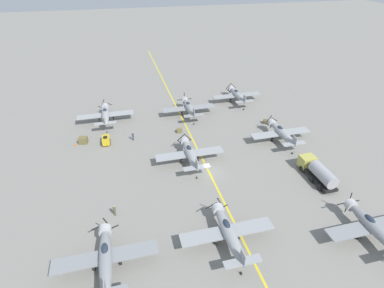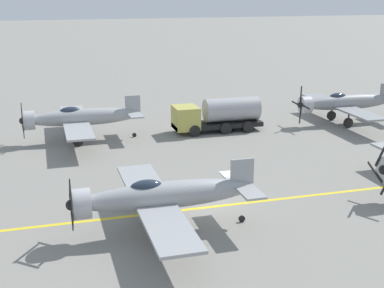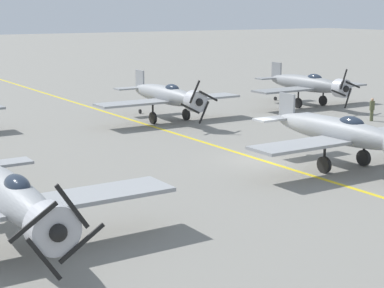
{
  "view_description": "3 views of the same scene",
  "coord_description": "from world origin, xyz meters",
  "px_view_note": "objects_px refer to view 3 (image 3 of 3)",
  "views": [
    {
      "loc": [
        -12.79,
        -37.87,
        30.77
      ],
      "look_at": [
        -1.63,
        5.7,
        2.7
      ],
      "focal_mm": 28.0,
      "sensor_mm": 36.0,
      "label": 1
    },
    {
      "loc": [
        -27.72,
        9.45,
        12.41
      ],
      "look_at": [
        2.04,
        0.91,
        3.34
      ],
      "focal_mm": 50.0,
      "sensor_mm": 36.0,
      "label": 2
    },
    {
      "loc": [
        22.88,
        28.46,
        8.55
      ],
      "look_at": [
        6.25,
        2.4,
        2.07
      ],
      "focal_mm": 60.0,
      "sensor_mm": 36.0,
      "label": 3
    }
  ],
  "objects_px": {
    "airplane_mid_right": "(12,197)",
    "airplane_mid_center": "(341,132)",
    "airplane_near_center": "(167,96)",
    "ground_crew_walking": "(372,109)",
    "airplane_near_left": "(309,84)"
  },
  "relations": [
    {
      "from": "airplane_near_center",
      "to": "ground_crew_walking",
      "type": "height_order",
      "value": "airplane_near_center"
    },
    {
      "from": "airplane_mid_right",
      "to": "airplane_mid_center",
      "type": "height_order",
      "value": "same"
    },
    {
      "from": "airplane_near_center",
      "to": "ground_crew_walking",
      "type": "distance_m",
      "value": 16.04
    },
    {
      "from": "airplane_mid_right",
      "to": "airplane_mid_center",
      "type": "xyz_separation_m",
      "value": [
        -18.94,
        -2.62,
        0.0
      ]
    },
    {
      "from": "airplane_near_center",
      "to": "airplane_mid_center",
      "type": "relative_size",
      "value": 1.0
    },
    {
      "from": "airplane_mid_right",
      "to": "ground_crew_walking",
      "type": "height_order",
      "value": "airplane_mid_right"
    },
    {
      "from": "airplane_near_center",
      "to": "airplane_mid_center",
      "type": "bearing_deg",
      "value": 90.38
    },
    {
      "from": "airplane_mid_right",
      "to": "airplane_mid_center",
      "type": "distance_m",
      "value": 19.12
    },
    {
      "from": "airplane_mid_right",
      "to": "ground_crew_walking",
      "type": "relative_size",
      "value": 6.66
    },
    {
      "from": "airplane_mid_center",
      "to": "ground_crew_walking",
      "type": "height_order",
      "value": "airplane_mid_center"
    },
    {
      "from": "airplane_mid_center",
      "to": "airplane_mid_right",
      "type": "bearing_deg",
      "value": 15.84
    },
    {
      "from": "airplane_near_center",
      "to": "airplane_mid_center",
      "type": "xyz_separation_m",
      "value": [
        -0.34,
        18.14,
        0.0
      ]
    },
    {
      "from": "airplane_near_center",
      "to": "airplane_mid_right",
      "type": "bearing_deg",
      "value": 47.46
    },
    {
      "from": "airplane_mid_right",
      "to": "airplane_mid_center",
      "type": "bearing_deg",
      "value": -156.36
    },
    {
      "from": "airplane_near_left",
      "to": "airplane_mid_right",
      "type": "bearing_deg",
      "value": 26.88
    }
  ]
}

